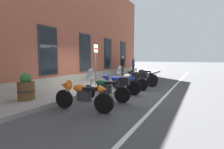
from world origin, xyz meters
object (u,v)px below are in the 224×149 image
object	(u,v)px
parking_sign	(96,59)
pedestrian_blue_top	(133,65)
motorcycle_silver_touring	(131,80)
motorcycle_blue_sport	(117,83)
motorcycle_black_sport	(139,77)
motorcycle_orange_sport	(81,94)
motorcycle_green_touring	(107,88)
barrel_planter	(26,88)
pedestrian_dark_jacket	(123,65)
motorcycle_black_naked	(143,76)

from	to	relation	value
parking_sign	pedestrian_blue_top	bearing A→B (deg)	2.09
motorcycle_silver_touring	parking_sign	bearing A→B (deg)	102.53
motorcycle_blue_sport	motorcycle_black_sport	world-z (taller)	motorcycle_black_sport
motorcycle_orange_sport	motorcycle_black_sport	world-z (taller)	motorcycle_black_sport
motorcycle_orange_sport	motorcycle_black_sport	size ratio (longest dim) A/B	0.99
motorcycle_blue_sport	parking_sign	size ratio (longest dim) A/B	0.91
motorcycle_blue_sport	motorcycle_black_sport	distance (m)	2.81
motorcycle_orange_sport	parking_sign	world-z (taller)	parking_sign
motorcycle_green_touring	pedestrian_blue_top	bearing A→B (deg)	14.24
parking_sign	barrel_planter	size ratio (longest dim) A/B	2.31
pedestrian_dark_jacket	parking_sign	distance (m)	5.80
pedestrian_blue_top	motorcycle_blue_sport	bearing A→B (deg)	-165.13
motorcycle_green_touring	motorcycle_black_sport	bearing A→B (deg)	1.83
motorcycle_green_touring	motorcycle_blue_sport	bearing A→B (deg)	10.84
motorcycle_black_naked	pedestrian_blue_top	world-z (taller)	pedestrian_blue_top
motorcycle_green_touring	motorcycle_blue_sport	xyz separation A→B (m)	(1.43, 0.27, 0.01)
pedestrian_dark_jacket	parking_sign	size ratio (longest dim) A/B	0.75
motorcycle_orange_sport	motorcycle_silver_touring	bearing A→B (deg)	-2.25
motorcycle_silver_touring	barrel_planter	distance (m)	5.12
motorcycle_silver_touring	motorcycle_orange_sport	bearing A→B (deg)	177.75
pedestrian_dark_jacket	parking_sign	world-z (taller)	parking_sign
pedestrian_blue_top	parking_sign	bearing A→B (deg)	-177.91
barrel_planter	motorcycle_blue_sport	bearing A→B (deg)	-35.72
motorcycle_black_sport	motorcycle_black_naked	size ratio (longest dim) A/B	1.08
motorcycle_green_touring	motorcycle_silver_touring	world-z (taller)	motorcycle_green_touring
motorcycle_orange_sport	motorcycle_silver_touring	size ratio (longest dim) A/B	1.07
motorcycle_silver_touring	motorcycle_black_naked	distance (m)	2.73
barrel_planter	pedestrian_dark_jacket	bearing A→B (deg)	2.30
pedestrian_dark_jacket	pedestrian_blue_top	xyz separation A→B (m)	(0.98, -0.64, -0.07)
motorcycle_green_touring	barrel_planter	bearing A→B (deg)	124.11
motorcycle_silver_touring	barrel_planter	size ratio (longest dim) A/B	1.99
motorcycle_black_naked	parking_sign	bearing A→B (deg)	150.60
pedestrian_dark_jacket	motorcycle_black_sport	bearing A→B (deg)	-143.60
motorcycle_orange_sport	barrel_planter	distance (m)	2.35
motorcycle_black_sport	motorcycle_black_naked	xyz separation A→B (m)	(1.25, 0.12, -0.06)
motorcycle_orange_sport	motorcycle_silver_touring	distance (m)	4.17
motorcycle_orange_sport	parking_sign	bearing A→B (deg)	26.16
motorcycle_green_touring	motorcycle_black_sport	distance (m)	4.24
motorcycle_black_naked	motorcycle_black_sport	bearing A→B (deg)	-174.42
motorcycle_silver_touring	motorcycle_black_sport	bearing A→B (deg)	3.47
motorcycle_black_sport	motorcycle_black_naked	world-z (taller)	motorcycle_black_sport
motorcycle_blue_sport	motorcycle_silver_touring	size ratio (longest dim) A/B	1.06
pedestrian_dark_jacket	motorcycle_blue_sport	bearing A→B (deg)	-158.10
motorcycle_blue_sport	pedestrian_dark_jacket	bearing A→B (deg)	21.90
pedestrian_dark_jacket	pedestrian_blue_top	distance (m)	1.18
motorcycle_orange_sport	motorcycle_green_touring	xyz separation A→B (m)	(1.41, -0.21, -0.00)
pedestrian_blue_top	barrel_planter	distance (m)	10.74
motorcycle_orange_sport	pedestrian_dark_jacket	distance (m)	9.83
motorcycle_black_sport	parking_sign	bearing A→B (deg)	135.20
motorcycle_orange_sport	motorcycle_blue_sport	distance (m)	2.84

